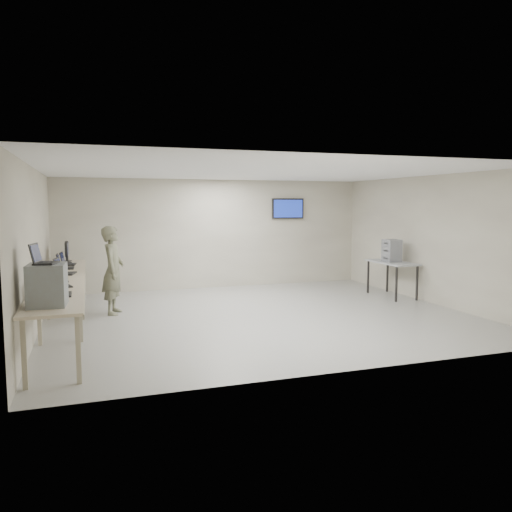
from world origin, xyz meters
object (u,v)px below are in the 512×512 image
object	(u,v)px
workbench	(63,283)
side_table	(392,265)
equipment_box	(47,285)
soldier	(113,270)

from	to	relation	value
workbench	side_table	size ratio (longest dim) A/B	4.34
workbench	side_table	bearing A→B (deg)	6.92
side_table	equipment_box	bearing A→B (deg)	-155.74
equipment_box	soldier	xyz separation A→B (m)	(0.95, 3.44, -0.29)
workbench	soldier	xyz separation A→B (m)	(0.89, 1.05, 0.05)
soldier	side_table	world-z (taller)	soldier
side_table	soldier	bearing A→B (deg)	178.40
soldier	workbench	bearing A→B (deg)	153.46
workbench	soldier	world-z (taller)	soldier
equipment_box	soldier	size ratio (longest dim) A/B	0.30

